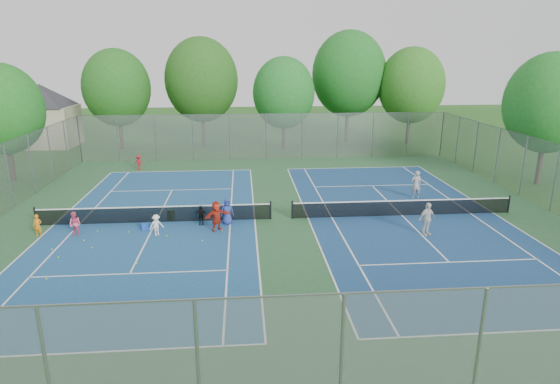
# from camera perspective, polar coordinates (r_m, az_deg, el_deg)

# --- Properties ---
(ground) EXTENTS (120.00, 120.00, 0.00)m
(ground) POSITION_cam_1_polar(r_m,az_deg,el_deg) (26.53, 0.18, -3.30)
(ground) COLOR #24571B
(ground) RESTS_ON ground
(court_pad) EXTENTS (32.00, 32.00, 0.01)m
(court_pad) POSITION_cam_1_polar(r_m,az_deg,el_deg) (26.53, 0.18, -3.29)
(court_pad) COLOR #295731
(court_pad) RESTS_ON ground
(court_left) EXTENTS (10.97, 23.77, 0.01)m
(court_left) POSITION_cam_1_polar(r_m,az_deg,el_deg) (26.89, -14.89, -3.57)
(court_left) COLOR navy
(court_left) RESTS_ON court_pad
(court_right) EXTENTS (10.97, 23.77, 0.01)m
(court_right) POSITION_cam_1_polar(r_m,az_deg,el_deg) (27.97, 14.63, -2.77)
(court_right) COLOR navy
(court_right) RESTS_ON court_pad
(net_left) EXTENTS (12.87, 0.10, 0.91)m
(net_left) POSITION_cam_1_polar(r_m,az_deg,el_deg) (26.75, -14.96, -2.68)
(net_left) COLOR black
(net_left) RESTS_ON ground
(net_right) EXTENTS (12.87, 0.10, 0.91)m
(net_right) POSITION_cam_1_polar(r_m,az_deg,el_deg) (27.83, 14.70, -1.92)
(net_right) COLOR black
(net_right) RESTS_ON ground
(fence_north) EXTENTS (32.00, 0.10, 4.00)m
(fence_north) POSITION_cam_1_polar(r_m,az_deg,el_deg) (41.53, -1.70, 6.76)
(fence_north) COLOR gray
(fence_north) RESTS_ON ground
(fence_south) EXTENTS (32.00, 0.10, 4.00)m
(fence_south) POSITION_cam_1_polar(r_m,az_deg,el_deg) (11.47, 7.43, -20.97)
(fence_south) COLOR gray
(fence_south) RESTS_ON ground
(fence_east) EXTENTS (0.10, 32.00, 4.00)m
(fence_east) POSITION_cam_1_polar(r_m,az_deg,el_deg) (31.56, 30.53, 1.38)
(fence_east) COLOR gray
(fence_east) RESTS_ON ground
(house) EXTENTS (11.03, 11.03, 7.30)m
(house) POSITION_cam_1_polar(r_m,az_deg,el_deg) (52.99, -27.09, 9.51)
(house) COLOR #B7A88C
(house) RESTS_ON ground
(tree_nw) EXTENTS (6.40, 6.40, 9.58)m
(tree_nw) POSITION_cam_1_polar(r_m,az_deg,el_deg) (48.47, -19.29, 11.89)
(tree_nw) COLOR #443326
(tree_nw) RESTS_ON ground
(tree_nl) EXTENTS (7.20, 7.20, 10.69)m
(tree_nl) POSITION_cam_1_polar(r_m,az_deg,el_deg) (48.11, -9.56, 13.31)
(tree_nl) COLOR #443326
(tree_nl) RESTS_ON ground
(tree_nc) EXTENTS (6.00, 6.00, 8.85)m
(tree_nc) POSITION_cam_1_polar(r_m,az_deg,el_deg) (46.21, 0.46, 11.98)
(tree_nc) COLOR #443326
(tree_nc) RESTS_ON ground
(tree_nr) EXTENTS (7.60, 7.60, 11.42)m
(tree_nr) POSITION_cam_1_polar(r_m,az_deg,el_deg) (50.17, 8.38, 14.05)
(tree_nr) COLOR #443326
(tree_nr) RESTS_ON ground
(tree_ne) EXTENTS (6.60, 6.60, 9.77)m
(tree_ne) POSITION_cam_1_polar(r_m,az_deg,el_deg) (50.01, 15.73, 12.39)
(tree_ne) COLOR #443326
(tree_ne) RESTS_ON ground
(tree_side_w) EXTENTS (5.60, 5.60, 8.47)m
(tree_side_w) POSITION_cam_1_polar(r_m,az_deg,el_deg) (38.94, -30.73, 8.68)
(tree_side_w) COLOR #443326
(tree_side_w) RESTS_ON ground
(tree_side_e) EXTENTS (6.00, 6.00, 9.20)m
(tree_side_e) POSITION_cam_1_polar(r_m,az_deg,el_deg) (37.56, 30.00, 9.35)
(tree_side_e) COLOR #443326
(tree_side_e) RESTS_ON ground
(ball_crate) EXTENTS (0.51, 0.51, 0.34)m
(ball_crate) POSITION_cam_1_polar(r_m,az_deg,el_deg) (25.90, -16.11, -4.08)
(ball_crate) COLOR blue
(ball_crate) RESTS_ON ground
(ball_hopper) EXTENTS (0.41, 0.41, 0.61)m
(ball_hopper) POSITION_cam_1_polar(r_m,az_deg,el_deg) (26.94, -13.16, -2.76)
(ball_hopper) COLOR #227F32
(ball_hopper) RESTS_ON ground
(student_a) EXTENTS (0.45, 0.30, 1.19)m
(student_a) POSITION_cam_1_polar(r_m,az_deg,el_deg) (26.81, -27.44, -3.67)
(student_a) COLOR orange
(student_a) RESTS_ON ground
(student_b) EXTENTS (0.73, 0.64, 1.28)m
(student_b) POSITION_cam_1_polar(r_m,az_deg,el_deg) (26.09, -23.71, -3.60)
(student_b) COLOR #EE5C83
(student_b) RESTS_ON ground
(student_c) EXTENTS (0.83, 0.68, 1.12)m
(student_c) POSITION_cam_1_polar(r_m,az_deg,el_deg) (24.81, -14.83, -3.92)
(student_c) COLOR white
(student_c) RESTS_ON ground
(student_d) EXTENTS (0.67, 0.32, 1.10)m
(student_d) POSITION_cam_1_polar(r_m,az_deg,el_deg) (25.80, -9.63, -2.82)
(student_d) COLOR black
(student_d) RESTS_ON ground
(student_e) EXTENTS (0.79, 0.59, 1.47)m
(student_e) POSITION_cam_1_polar(r_m,az_deg,el_deg) (25.65, -6.47, -2.38)
(student_e) COLOR #283C95
(student_e) RESTS_ON ground
(student_f) EXTENTS (1.53, 1.23, 1.63)m
(student_f) POSITION_cam_1_polar(r_m,az_deg,el_deg) (24.74, -7.74, -2.94)
(student_f) COLOR red
(student_f) RESTS_ON ground
(child_far_baseline) EXTENTS (0.88, 0.66, 1.22)m
(child_far_baseline) POSITION_cam_1_polar(r_m,az_deg,el_deg) (39.37, -16.82, 3.46)
(child_far_baseline) COLOR #A3171F
(child_far_baseline) RESTS_ON ground
(instructor) EXTENTS (0.68, 0.46, 1.83)m
(instructor) POSITION_cam_1_polar(r_m,az_deg,el_deg) (31.32, 16.25, 0.88)
(instructor) COLOR #98989A
(instructor) RESTS_ON ground
(teen_court_b) EXTENTS (1.11, 0.77, 1.75)m
(teen_court_b) POSITION_cam_1_polar(r_m,az_deg,el_deg) (25.08, 17.47, -3.16)
(teen_court_b) COLOR silver
(teen_court_b) RESTS_ON ground
(tennis_ball_0) EXTENTS (0.07, 0.07, 0.07)m
(tennis_ball_0) POSITION_cam_1_polar(r_m,az_deg,el_deg) (26.44, -21.35, -4.47)
(tennis_ball_0) COLOR #C4E335
(tennis_ball_0) RESTS_ON ground
(tennis_ball_1) EXTENTS (0.07, 0.07, 0.07)m
(tennis_ball_1) POSITION_cam_1_polar(r_m,az_deg,el_deg) (25.74, -17.98, -4.70)
(tennis_ball_1) COLOR #BDE134
(tennis_ball_1) RESTS_ON ground
(tennis_ball_2) EXTENTS (0.07, 0.07, 0.07)m
(tennis_ball_2) POSITION_cam_1_polar(r_m,az_deg,el_deg) (24.68, -13.65, -5.25)
(tennis_ball_2) COLOR #CDE635
(tennis_ball_2) RESTS_ON ground
(tennis_ball_3) EXTENTS (0.07, 0.07, 0.07)m
(tennis_ball_3) POSITION_cam_1_polar(r_m,az_deg,el_deg) (24.31, -21.92, -6.35)
(tennis_ball_3) COLOR gold
(tennis_ball_3) RESTS_ON ground
(tennis_ball_4) EXTENTS (0.07, 0.07, 0.07)m
(tennis_ball_4) POSITION_cam_1_polar(r_m,az_deg,el_deg) (25.36, -22.78, -5.52)
(tennis_ball_4) COLOR #DDF238
(tennis_ball_4) RESTS_ON ground
(tennis_ball_5) EXTENTS (0.07, 0.07, 0.07)m
(tennis_ball_5) POSITION_cam_1_polar(r_m,az_deg,el_deg) (23.72, -9.47, -5.90)
(tennis_ball_5) COLOR #F0F338
(tennis_ball_5) RESTS_ON ground
(tennis_ball_6) EXTENTS (0.07, 0.07, 0.07)m
(tennis_ball_6) POSITION_cam_1_polar(r_m,az_deg,el_deg) (24.88, -26.05, -6.34)
(tennis_ball_6) COLOR #CDF238
(tennis_ball_6) RESTS_ON ground
(tennis_ball_7) EXTENTS (0.07, 0.07, 0.07)m
(tennis_ball_7) POSITION_cam_1_polar(r_m,az_deg,el_deg) (21.94, -17.09, -8.33)
(tennis_ball_7) COLOR #BBDB33
(tennis_ball_7) RESTS_ON ground
(tennis_ball_8) EXTENTS (0.07, 0.07, 0.07)m
(tennis_ball_8) POSITION_cam_1_polar(r_m,az_deg,el_deg) (24.89, -7.12, -4.71)
(tennis_ball_8) COLOR #C3DF34
(tennis_ball_8) RESTS_ON ground
(tennis_ball_9) EXTENTS (0.07, 0.07, 0.07)m
(tennis_ball_9) POSITION_cam_1_polar(r_m,az_deg,el_deg) (23.81, -25.40, -7.25)
(tennis_ball_9) COLOR #BFD130
(tennis_ball_9) RESTS_ON ground
(tennis_ball_10) EXTENTS (0.07, 0.07, 0.07)m
(tennis_ball_10) POSITION_cam_1_polar(r_m,az_deg,el_deg) (21.86, -26.58, -9.51)
(tennis_ball_10) COLOR #AFD631
(tennis_ball_10) RESTS_ON ground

